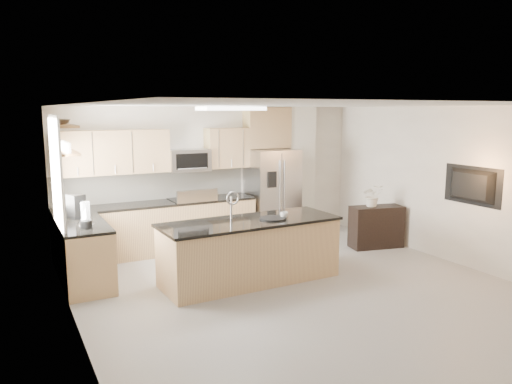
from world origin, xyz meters
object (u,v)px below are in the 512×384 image
island (250,251)px  cup (284,215)px  coffee_maker (76,207)px  flower_vase (373,190)px  credenza (376,227)px  platter (273,218)px  refrigerator (272,195)px  blender (86,217)px  television (469,186)px  kettle (86,215)px  microwave (189,160)px  bowl (61,121)px  range (192,223)px

island → cup: 0.74m
coffee_maker → flower_vase: 5.13m
island → credenza: bearing=9.7°
platter → coffee_maker: coffee_maker is taller
island → coffee_maker: (-2.24, 1.37, 0.63)m
refrigerator → coffee_maker: refrigerator is taller
refrigerator → flower_vase: size_ratio=2.85×
credenza → platter: bearing=-153.6°
cup → blender: 2.85m
refrigerator → blender: 4.00m
credenza → television: size_ratio=0.90×
kettle → coffee_maker: bearing=98.6°
platter → television: bearing=-17.6°
microwave → island: (0.15, -2.20, -1.16)m
microwave → flower_vase: 3.42m
refrigerator → flower_vase: 1.95m
bowl → microwave: bearing=22.1°
range → television: size_ratio=1.06×
range → credenza: (3.08, -1.49, -0.08)m
kettle → television: 5.88m
range → refrigerator: bearing=-1.6°
refrigerator → bowl: bowl is taller
cup → refrigerator: bearing=65.2°
refrigerator → platter: (-1.17, -2.12, 0.05)m
cup → television: television is taller
cup → flower_vase: bearing=17.0°
flower_vase → credenza: bearing=-14.8°
microwave → television: 4.79m
microwave → flower_vase: (2.98, -1.59, -0.54)m
platter → refrigerator: bearing=61.0°
cup → flower_vase: (2.31, 0.70, 0.11)m
cup → television: bearing=-18.5°
range → bowl: (-2.25, -0.79, 1.91)m
microwave → bowl: 2.54m
cup → coffee_maker: size_ratio=0.32×
credenza → kettle: size_ratio=3.40×
range → microwave: bearing=90.0°
refrigerator → bowl: size_ratio=4.67×
range → island: size_ratio=0.42×
range → coffee_maker: coffee_maker is taller
kettle → television: size_ratio=0.27×
cup → island: bearing=169.8°
coffee_maker → television: bearing=-23.3°
range → flower_vase: flower_vase is taller
cup → platter: (-0.19, 0.01, -0.04)m
credenza → platter: 2.74m
island → kettle: (-2.17, 0.91, 0.58)m
range → cup: bearing=-72.7°
island → coffee_maker: 2.70m
coffee_maker → bowl: bowl is taller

